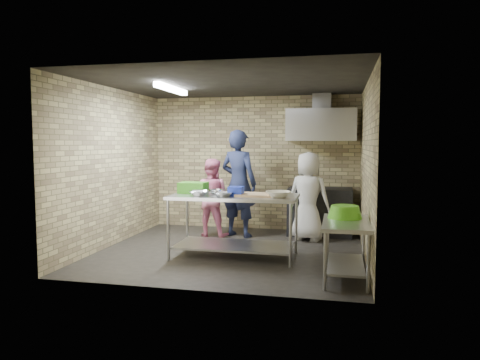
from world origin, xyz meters
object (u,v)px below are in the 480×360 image
Objects in this scene: woman_pink at (211,197)px; green_basin at (345,212)px; side_counter at (346,250)px; bottle_green at (345,130)px; prep_table at (234,226)px; blue_tub at (236,191)px; green_crate at (193,188)px; bottle_red at (324,129)px; stove at (320,211)px; woman_white at (308,196)px; man_navy at (239,183)px.

green_basin is at bearing 146.54° from woman_pink.
bottle_green reaches higher than side_counter.
bottle_green is 0.10× the size of woman_pink.
side_counter is 0.52m from green_basin.
woman_pink is (-2.44, 1.93, -0.10)m from green_basin.
prep_table is at bearing -126.82° from bottle_green.
green_basin is at bearing -90.42° from bottle_green.
green_basin is (-0.02, 0.25, 0.46)m from side_counter.
prep_table is 1.65m from woman_pink.
green_crate is at bearing 163.65° from blue_tub.
woman_pink is (-2.06, -0.81, -1.30)m from bottle_red.
bottle_red reaches higher than prep_table.
green_basin is 3.11m from woman_pink.
stove is at bearing 99.76° from green_basin.
woman_white reaches higher than green_basin.
prep_table is at bearing -121.51° from stove.
prep_table is 1.76m from green_basin.
green_crate is at bearing 159.69° from side_counter.
green_crate reaches higher than green_basin.
woman_pink is at bearing 118.71° from blue_tub.
bottle_red reaches higher than woman_pink.
woman_white is (1.30, -0.07, -0.20)m from man_navy.
man_navy reaches higher than stove.
green_crate is 3.32m from bottle_green.
stove is at bearing -90.19° from woman_white.
blue_tub is (-1.62, 0.66, 0.66)m from side_counter.
side_counter is 3.44m from bottle_red.
woman_pink is (-0.79, 1.43, 0.25)m from prep_table.
bottle_green is at bearing 0.00° from bottle_red.
bottle_green reaches higher than green_basin.
bottle_green is (0.02, 2.74, 1.18)m from green_basin.
green_crate is at bearing 98.73° from woman_pink.
woman_pink reaches higher than stove.
bottle_red is at bearing 60.34° from prep_table.
bottle_green is 2.89m from woman_pink.
bottle_green is at bearing 28.07° from stove.
woman_white reaches higher than green_crate.
bottle_red is at bearing 46.98° from green_crate.
bottle_red reaches higher than blue_tub.
woman_pink is 0.92× the size of woman_white.
prep_table is 3.18m from bottle_green.
side_counter is at bearing 124.81° from woman_white.
side_counter is 3.41m from bottle_green.
bottle_green is 0.09× the size of woman_white.
side_counter is at bearing 149.51° from man_navy.
prep_table is 2.34m from stove.
woman_pink is (-0.52, -0.09, -0.27)m from man_navy.
side_counter is 2.62m from green_crate.
prep_table is 12.85× the size of bottle_green.
green_crate is (-0.70, 0.12, 0.57)m from prep_table.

